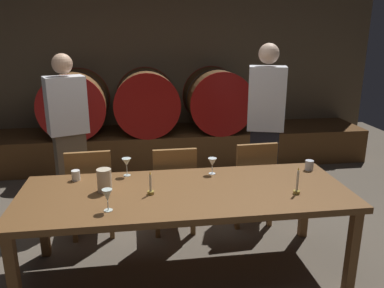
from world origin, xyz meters
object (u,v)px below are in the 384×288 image
Objects in this scene: guest_right at (265,126)px; candle_right at (297,186)px; wine_glass_center at (126,163)px; guest_left at (69,136)px; wine_glass_right at (212,163)px; pitcher at (104,180)px; cup_left at (76,175)px; wine_barrel_left at (76,103)px; cup_right at (309,165)px; wine_barrel_center at (146,101)px; wine_glass_left at (107,196)px; chair_left at (91,188)px; chair_center at (174,185)px; wine_barrel_right at (216,99)px; dining_table at (185,198)px; candle_left at (151,188)px; chair_right at (252,178)px.

guest_right is 8.40× the size of candle_right.
guest_right reaches higher than wine_glass_center.
guest_left is 11.99× the size of wine_glass_right.
wine_glass_right is (0.89, 0.25, 0.01)m from pitcher.
pitcher is 0.37m from cup_left.
cup_right is at bearing -46.56° from wine_barrel_left.
wine_barrel_center is 3.05m from wine_glass_left.
wine_glass_right is at bearing 157.16° from chair_left.
pitcher is (-0.59, -0.61, 0.33)m from chair_center.
cup_left is (-0.25, 0.26, -0.05)m from pitcher.
wine_barrel_left is 5.78× the size of wine_glass_left.
wine_barrel_center reaches higher than wine_glass_left.
wine_barrel_right is at bearing 55.39° from cup_left.
dining_table is 13.76× the size of candle_left.
guest_left is (-1.05, 1.22, 0.21)m from dining_table.
wine_barrel_left is 6.40× the size of wine_glass_right.
wine_glass_center is at bearing 62.26° from pitcher.
cup_left reaches higher than dining_table.
wine_glass_left is (0.05, -0.34, 0.02)m from pitcher.
chair_center is 0.81m from candle_left.
wine_barrel_right is at bearing 90.39° from candle_right.
dining_table is 28.98× the size of cup_right.
chair_center is (-0.02, 0.69, -0.18)m from dining_table.
wine_glass_center is (0.16, 0.31, 0.03)m from pitcher.
wine_barrel_left reaches higher than dining_table.
chair_left is at bearing -3.05° from chair_center.
wine_glass_left is 1.80m from cup_right.
chair_left is at bearing -2.31° from chair_right.
guest_right is 1.64m from wine_glass_center.
dining_table is (-0.81, -2.77, -0.27)m from wine_barrel_right.
chair_right is 1.70m from wine_glass_left.
guest_left is at bearing 101.80° from cup_left.
cup_right is (1.59, -0.09, -0.07)m from wine_glass_center.
cup_right reaches higher than cup_left.
wine_glass_right is (-0.53, -2.44, -0.10)m from wine_barrel_right.
guest_right is 1.10m from wine_glass_right.
cup_left is at bearing -173.75° from wine_glass_center.
wine_barrel_center reaches higher than wine_glass_right.
pitcher is 2.12× the size of cup_left.
candle_right reaches higher than candle_left.
candle_left is at bearing -111.01° from wine_barrel_right.
wine_barrel_right is 5.87× the size of wine_glass_center.
dining_table is (0.21, -2.77, -0.27)m from wine_barrel_center.
wine_glass_left reaches higher than cup_left.
chair_center is 0.63m from wine_glass_center.
wine_glass_center is (0.74, -2.38, -0.09)m from wine_barrel_left.
pitcher is (-0.40, -2.69, -0.12)m from wine_barrel_center.
guest_right is at bearing -53.18° from wine_barrel_center.
wine_barrel_right is at bearing -131.08° from chair_left.
chair_right is at bearing 13.76° from cup_left.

